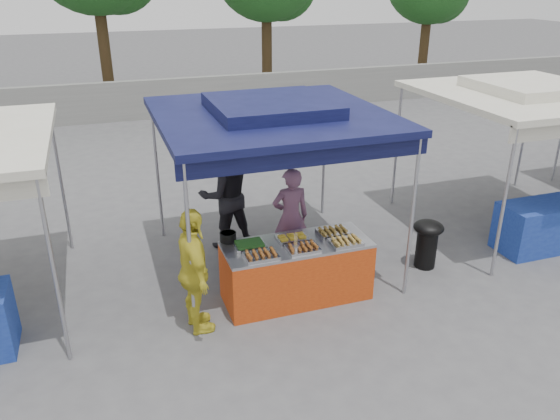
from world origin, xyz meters
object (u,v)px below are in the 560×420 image
object	(u,v)px
customer_person	(194,272)
vendor_woman	(291,217)
vendor_table	(296,271)
wok_burner	(427,240)
helper_man	(225,195)
cooking_pot	(228,237)

from	to	relation	value
customer_person	vendor_woman	bearing A→B (deg)	-58.05
vendor_table	vendor_woman	world-z (taller)	vendor_woman
vendor_table	customer_person	bearing A→B (deg)	-168.75
vendor_table	vendor_woman	bearing A→B (deg)	74.88
wok_burner	customer_person	bearing A→B (deg)	-154.67
wok_burner	vendor_woman	size ratio (longest dim) A/B	0.49
helper_man	customer_person	size ratio (longest dim) A/B	1.08
vendor_table	cooking_pot	size ratio (longest dim) A/B	9.00
vendor_table	cooking_pot	bearing A→B (deg)	157.43
vendor_table	helper_man	world-z (taller)	helper_man
cooking_pot	customer_person	world-z (taller)	customer_person
vendor_woman	helper_man	distance (m)	1.22
vendor_woman	helper_man	world-z (taller)	helper_man
vendor_table	vendor_woman	xyz separation A→B (m)	(0.26, 0.96, 0.36)
wok_burner	vendor_woman	distance (m)	2.12
customer_person	wok_burner	bearing A→B (deg)	-86.84
vendor_woman	customer_person	world-z (taller)	customer_person
cooking_pot	wok_burner	distance (m)	3.10
customer_person	vendor_table	bearing A→B (deg)	-82.95
cooking_pot	vendor_table	bearing A→B (deg)	-22.57
vendor_table	vendor_woman	distance (m)	1.06
vendor_table	customer_person	size ratio (longest dim) A/B	1.20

